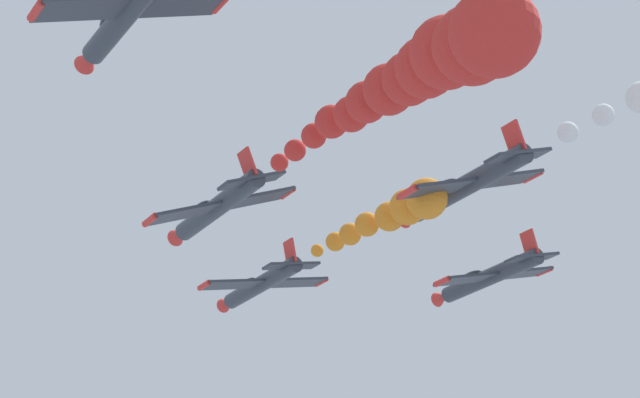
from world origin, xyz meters
TOP-DOWN VIEW (x-y plane):
  - airplane_lead at (3.25, 12.86)m, footprint 9.42×10.35m
  - smoke_trail_lead at (2.61, -3.76)m, footprint 2.75×14.07m
  - airplane_left_inner at (-5.33, 2.51)m, footprint 8.93×10.35m
  - smoke_trail_left_inner at (-7.87, -20.23)m, footprint 5.98×22.88m
  - airplane_right_inner at (14.80, 2.70)m, footprint 9.33×10.35m
  - airplane_left_outer at (4.23, -7.82)m, footprint 9.14×10.35m
  - airplane_right_outer at (-15.48, -8.34)m, footprint 9.00×10.35m

SIDE VIEW (x-z plane):
  - smoke_trail_left_inner at x=-7.87m, z-range 58.91..65.81m
  - smoke_trail_lead at x=2.61m, z-range 63.27..66.27m
  - airplane_left_outer at x=4.23m, z-range 63.49..67.02m
  - airplane_right_inner at x=14.80m, z-range 63.65..66.89m
  - airplane_left_inner at x=-5.33m, z-range 63.54..67.63m
  - airplane_lead at x=3.25m, z-range 64.13..67.14m
  - airplane_right_outer at x=-15.48m, z-range 67.00..70.90m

